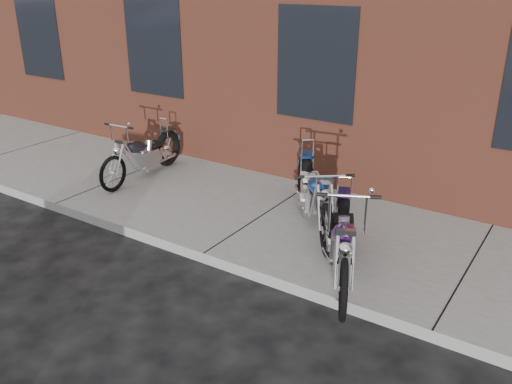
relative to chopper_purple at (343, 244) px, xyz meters
The scene contains 5 objects.
ground 1.90m from the chopper_purple, 163.82° to the right, with size 120.00×120.00×0.00m, color black.
sidewalk 2.06m from the chopper_purple, 150.20° to the left, with size 22.00×3.00×0.15m, color slate.
chopper_purple is the anchor object (origin of this frame).
chopper_blue 1.43m from the chopper_purple, 131.30° to the left, with size 1.60×2.02×1.07m.
chopper_third 4.57m from the chopper_purple, 164.90° to the left, with size 0.52×2.14×1.09m.
Camera 1 is at (4.02, -4.85, 3.58)m, focal length 38.00 mm.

